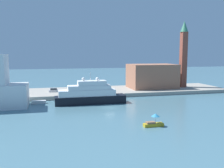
{
  "coord_description": "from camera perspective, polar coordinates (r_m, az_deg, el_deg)",
  "views": [
    {
      "loc": [
        -17.07,
        -71.67,
        16.18
      ],
      "look_at": [
        2.11,
        6.0,
        6.38
      ],
      "focal_mm": 40.0,
      "sensor_mm": 36.0,
      "label": 1
    }
  ],
  "objects": [
    {
      "name": "small_motorboat",
      "position": [
        56.97,
        9.51,
        -8.49
      ],
      "size": [
        4.52,
        1.88,
        2.9
      ],
      "color": "#B7991E",
      "rests_on": "ground"
    },
    {
      "name": "quay_dock",
      "position": [
        101.73,
        -4.05,
        -1.78
      ],
      "size": [
        110.0,
        22.84,
        1.42
      ],
      "primitive_type": "cube",
      "color": "gray",
      "rests_on": "ground"
    },
    {
      "name": "ground",
      "position": [
        75.43,
        -0.47,
        -5.4
      ],
      "size": [
        400.0,
        400.0,
        0.0
      ],
      "primitive_type": "plane",
      "color": "slate"
    },
    {
      "name": "large_yacht",
      "position": [
        81.0,
        -5.17,
        -2.42
      ],
      "size": [
        22.7,
        4.97,
        10.15
      ],
      "color": "black",
      "rests_on": "ground"
    },
    {
      "name": "harbor_building",
      "position": [
        108.87,
        9.13,
        1.8
      ],
      "size": [
        19.65,
        13.33,
        10.19
      ],
      "primitive_type": "cube",
      "color": "#9E664C",
      "rests_on": "quay_dock"
    },
    {
      "name": "mooring_bollard",
      "position": [
        92.04,
        -2.75,
        -2.06
      ],
      "size": [
        0.52,
        0.52,
        0.62
      ],
      "primitive_type": "cylinder",
      "color": "black",
      "rests_on": "quay_dock"
    },
    {
      "name": "parked_car",
      "position": [
        98.94,
        -13.11,
        -1.42
      ],
      "size": [
        4.09,
        1.65,
        1.43
      ],
      "color": "silver",
      "rests_on": "quay_dock"
    },
    {
      "name": "person_figure",
      "position": [
        90.55,
        -10.68,
        -1.98
      ],
      "size": [
        0.36,
        0.36,
        1.81
      ],
      "color": "#4C4C4C",
      "rests_on": "quay_dock"
    },
    {
      "name": "work_barge",
      "position": [
        84.76,
        -16.4,
        -3.98
      ],
      "size": [
        4.53,
        1.51,
        0.96
      ],
      "primitive_type": "cube",
      "color": "silver",
      "rests_on": "ground"
    },
    {
      "name": "bell_tower",
      "position": [
        114.11,
        16.04,
        7.14
      ],
      "size": [
        3.31,
        3.31,
        28.75
      ],
      "color": "brown",
      "rests_on": "quay_dock"
    }
  ]
}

